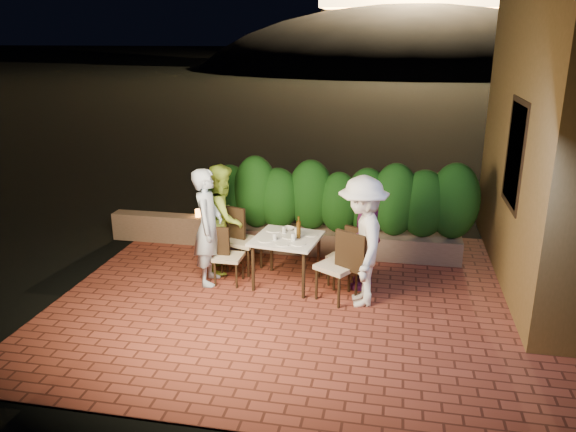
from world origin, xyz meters
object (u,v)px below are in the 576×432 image
(diner_blue, at_px, (208,227))
(parapet_lamp, at_px, (198,213))
(bowl, at_px, (288,229))
(chair_right_back, at_px, (346,255))
(diner_green, at_px, (223,218))
(dining_table, at_px, (287,261))
(chair_left_front, at_px, (229,256))
(chair_right_front, at_px, (337,265))
(chair_left_back, at_px, (244,240))
(diner_purple, at_px, (367,235))
(diner_white, at_px, (362,242))
(beer_bottle, at_px, (299,227))

(diner_blue, bearing_deg, parapet_lamp, 18.84)
(bowl, height_order, diner_blue, diner_blue)
(chair_right_back, distance_m, diner_green, 2.04)
(dining_table, distance_m, diner_blue, 1.28)
(chair_left_front, xyz_separation_m, chair_right_front, (1.66, -0.24, 0.09))
(chair_left_back, bearing_deg, chair_right_back, 8.56)
(bowl, height_order, chair_right_back, chair_right_back)
(parapet_lamp, bearing_deg, chair_right_front, -33.60)
(dining_table, relative_size, chair_right_front, 0.89)
(diner_blue, distance_m, parapet_lamp, 1.77)
(bowl, distance_m, diner_green, 1.08)
(diner_purple, bearing_deg, diner_white, 0.25)
(diner_blue, bearing_deg, diner_purple, -89.56)
(bowl, distance_m, chair_right_back, 0.98)
(chair_left_back, distance_m, diner_blue, 0.76)
(chair_left_front, relative_size, chair_right_back, 0.93)
(chair_right_front, relative_size, chair_right_back, 1.11)
(diner_white, distance_m, diner_purple, 0.55)
(chair_right_back, relative_size, diner_white, 0.52)
(chair_right_back, distance_m, parapet_lamp, 3.06)
(chair_left_back, height_order, diner_purple, diner_purple)
(diner_green, bearing_deg, diner_blue, 165.23)
(chair_left_front, distance_m, diner_blue, 0.53)
(beer_bottle, xyz_separation_m, parapet_lamp, (-2.08, 1.42, -0.35))
(chair_right_back, height_order, parapet_lamp, chair_right_back)
(chair_right_front, xyz_separation_m, diner_purple, (0.37, 0.50, 0.30))
(bowl, bearing_deg, parapet_lamp, 149.50)
(dining_table, height_order, diner_green, diner_green)
(chair_right_front, bearing_deg, dining_table, 6.52)
(chair_right_back, distance_m, diner_purple, 0.46)
(diner_white, xyz_separation_m, diner_purple, (0.04, 0.54, -0.09))
(chair_left_back, xyz_separation_m, parapet_lamp, (-1.14, 1.04, 0.05))
(chair_right_back, xyz_separation_m, parapet_lamp, (-2.77, 1.28, 0.09))
(diner_green, bearing_deg, diner_white, -119.37)
(bowl, xyz_separation_m, diner_green, (-1.07, 0.08, 0.09))
(dining_table, xyz_separation_m, chair_right_front, (0.80, -0.37, 0.15))
(bowl, bearing_deg, diner_green, 175.90)
(dining_table, distance_m, bowl, 0.51)
(chair_left_front, height_order, parapet_lamp, chair_left_front)
(beer_bottle, bearing_deg, chair_right_back, 11.20)
(diner_blue, xyz_separation_m, diner_white, (2.30, -0.26, 0.03))
(dining_table, bearing_deg, diner_purple, 6.10)
(chair_left_front, bearing_deg, diner_white, -7.35)
(dining_table, distance_m, diner_white, 1.32)
(dining_table, height_order, chair_left_back, chair_left_back)
(chair_right_front, bearing_deg, parapet_lamp, -1.95)
(diner_blue, bearing_deg, diner_white, -102.90)
(dining_table, xyz_separation_m, parapet_lamp, (-1.90, 1.42, 0.20))
(beer_bottle, distance_m, chair_left_back, 1.09)
(beer_bottle, height_order, chair_right_back, beer_bottle)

